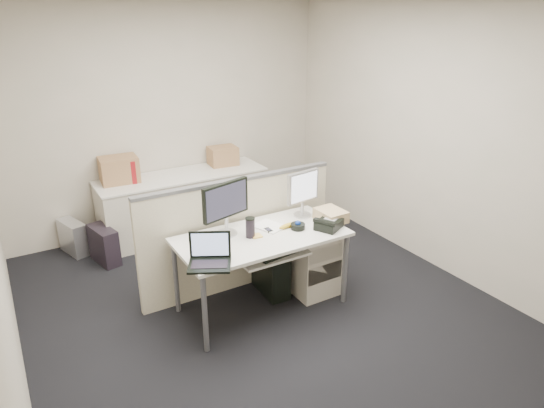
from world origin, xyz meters
TOP-DOWN VIEW (x-y plane):
  - floor at (0.00, 0.00)m, footprint 4.00×4.50m
  - wall_back at (0.00, 2.25)m, footprint 4.00×0.02m
  - wall_front at (0.00, -2.25)m, footprint 4.00×0.02m
  - wall_right at (2.00, 0.00)m, footprint 0.02×4.50m
  - desk at (0.00, 0.00)m, footprint 1.50×0.75m
  - keyboard_tray at (0.00, -0.18)m, footprint 0.62×0.32m
  - drawer_pedestal at (0.55, 0.05)m, footprint 0.40×0.55m
  - cubicle_partition at (0.00, 0.45)m, footprint 2.00×0.06m
  - back_counter at (0.00, 1.93)m, footprint 2.00×0.60m
  - monitor_main at (-0.25, 0.18)m, footprint 0.51×0.31m
  - monitor_small at (0.55, 0.18)m, footprint 0.38×0.23m
  - laptop at (-0.62, -0.28)m, footprint 0.40×0.37m
  - trackball at (0.35, -0.05)m, footprint 0.17×0.17m
  - desk_phone at (0.60, -0.18)m, footprint 0.30×0.28m
  - paper_stack at (0.15, 0.12)m, footprint 0.29×0.33m
  - sticky_pad at (-0.05, 0.00)m, footprint 0.10×0.10m
  - travel_mug at (-0.10, 0.02)m, footprint 0.09×0.09m
  - banana at (0.28, 0.02)m, footprint 0.20×0.07m
  - cellphone at (0.10, 0.05)m, footprint 0.05×0.10m
  - manila_folders at (0.72, -0.05)m, footprint 0.23×0.29m
  - keyboard at (0.05, -0.22)m, footprint 0.42×0.19m
  - pc_tower_desk at (0.20, 0.20)m, footprint 0.23×0.51m
  - pc_tower_spare_dark at (-1.05, 1.63)m, footprint 0.26×0.46m
  - pc_tower_spare_silver at (-1.30, 2.03)m, footprint 0.27×0.43m
  - cardboard_box_left at (-0.70, 2.05)m, footprint 0.44×0.34m
  - cardboard_box_right at (0.60, 2.05)m, footprint 0.37×0.30m
  - red_binder at (-0.55, 2.03)m, footprint 0.15×0.31m

SIDE VIEW (x-z plane):
  - floor at x=0.00m, z-range -0.01..0.00m
  - pc_tower_spare_silver at x=-1.30m, z-range 0.00..0.38m
  - pc_tower_spare_dark at x=-1.05m, z-range 0.00..0.40m
  - pc_tower_desk at x=0.20m, z-range 0.00..0.47m
  - drawer_pedestal at x=0.55m, z-range 0.00..0.65m
  - back_counter at x=0.00m, z-range 0.00..0.72m
  - cubicle_partition at x=0.00m, z-range 0.00..1.10m
  - keyboard_tray at x=0.00m, z-range 0.61..0.63m
  - keyboard at x=0.05m, z-range 0.63..0.65m
  - desk at x=0.00m, z-range 0.30..1.03m
  - paper_stack at x=0.15m, z-range 0.73..0.74m
  - cellphone at x=0.10m, z-range 0.73..0.74m
  - sticky_pad at x=-0.05m, z-range 0.73..0.74m
  - banana at x=0.28m, z-range 0.73..0.77m
  - trackball at x=0.35m, z-range 0.73..0.78m
  - desk_phone at x=0.60m, z-range 0.73..0.81m
  - manila_folders at x=0.72m, z-range 0.73..0.84m
  - travel_mug at x=-0.10m, z-range 0.73..0.90m
  - cardboard_box_right at x=0.60m, z-range 0.72..0.97m
  - laptop at x=-0.62m, z-range 0.73..0.97m
  - red_binder at x=-0.55m, z-range 0.72..1.00m
  - cardboard_box_left at x=-0.70m, z-range 0.72..1.03m
  - monitor_small at x=0.55m, z-range 0.73..1.17m
  - monitor_main at x=-0.25m, z-range 0.73..1.21m
  - wall_back at x=0.00m, z-range 0.00..2.70m
  - wall_front at x=0.00m, z-range 0.00..2.70m
  - wall_right at x=2.00m, z-range 0.00..2.70m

